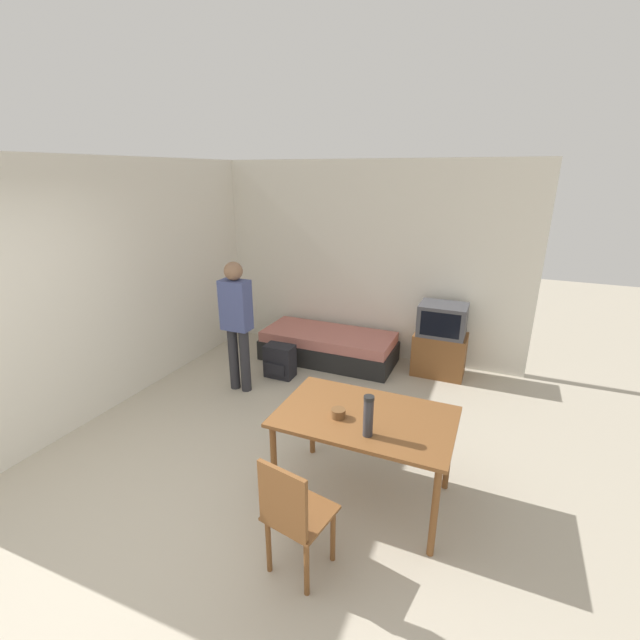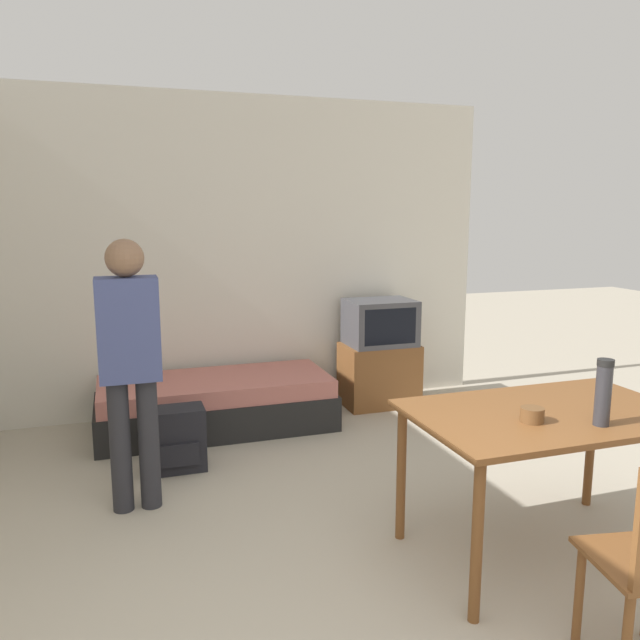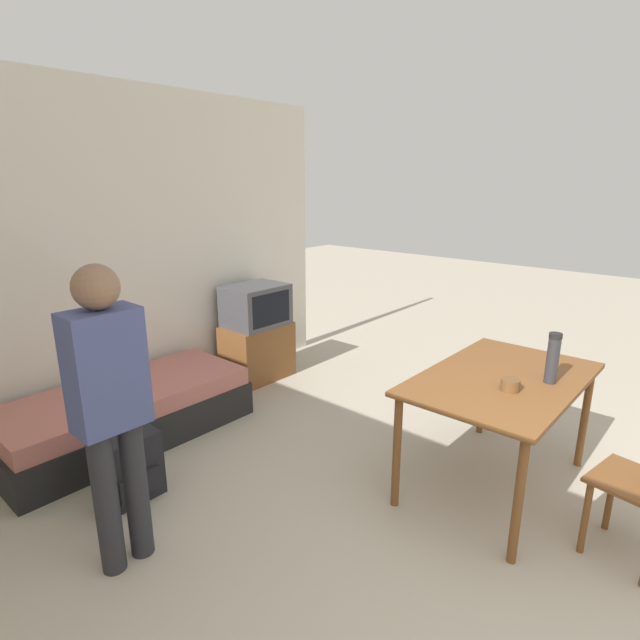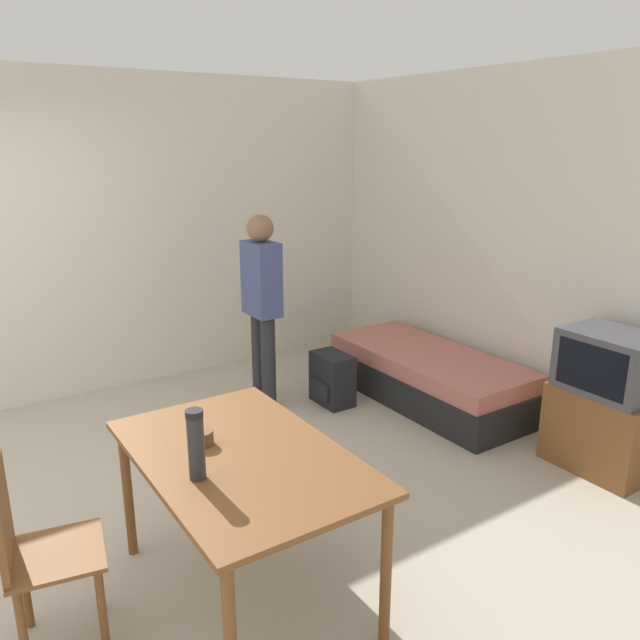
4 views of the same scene
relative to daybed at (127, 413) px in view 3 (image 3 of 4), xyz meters
name	(u,v)px [view 3 (image 3 of 4)]	position (x,y,z in m)	size (l,w,h in m)	color
wall_back	(97,258)	(0.15, 0.51, 1.14)	(4.82, 0.06, 2.70)	silver
daybed	(127,413)	(0.00, 0.00, 0.00)	(1.86, 0.80, 0.42)	black
tv	(257,333)	(1.50, 0.17, 0.26)	(0.66, 0.45, 0.96)	brown
dining_table	(502,389)	(1.28, -2.39, 0.48)	(1.35, 0.85, 0.76)	brown
person_standing	(110,401)	(-0.67, -1.22, 0.71)	(0.34, 0.21, 1.59)	#28282D
thermos_flask	(553,356)	(1.38, -2.64, 0.73)	(0.08, 0.08, 0.31)	#2D2D33
mate_bowl	(510,385)	(1.10, -2.50, 0.59)	(0.11, 0.11, 0.07)	brown
backpack	(128,468)	(-0.38, -0.73, 0.01)	(0.37, 0.26, 0.43)	black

